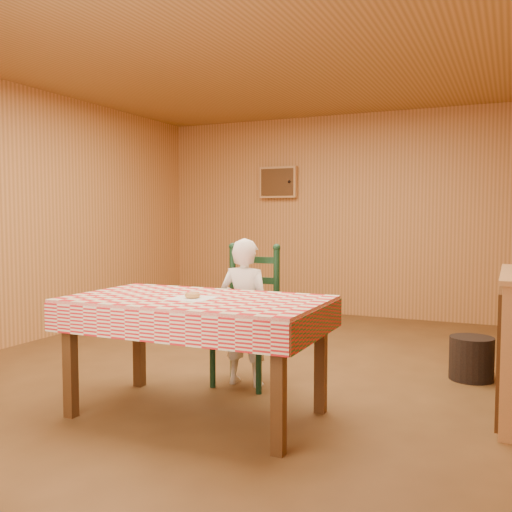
{
  "coord_description": "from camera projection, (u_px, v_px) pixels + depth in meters",
  "views": [
    {
      "loc": [
        2.0,
        -4.25,
        1.29
      ],
      "look_at": [
        0.0,
        0.2,
        0.95
      ],
      "focal_mm": 40.0,
      "sensor_mm": 36.0,
      "label": 1
    }
  ],
  "objects": [
    {
      "name": "ground",
      "position": [
        246.0,
        370.0,
        4.78
      ],
      "size": [
        6.0,
        6.0,
        0.0
      ],
      "primitive_type": "plane",
      "color": "brown",
      "rests_on": "ground"
    },
    {
      "name": "storage_bin",
      "position": [
        471.0,
        358.0,
        4.5
      ],
      "size": [
        0.39,
        0.39,
        0.34
      ],
      "primitive_type": "cylinder",
      "rotation": [
        0.0,
        0.0,
        -0.18
      ],
      "color": "black",
      "rests_on": "ground"
    },
    {
      "name": "cabin_walls",
      "position": [
        271.0,
        157.0,
        5.14
      ],
      "size": [
        5.1,
        6.05,
        2.65
      ],
      "color": "#C18346",
      "rests_on": "ground"
    },
    {
      "name": "napkin",
      "position": [
        192.0,
        298.0,
        3.62
      ],
      "size": [
        0.26,
        0.26,
        0.0
      ],
      "primitive_type": "cube",
      "rotation": [
        0.0,
        0.0,
        0.01
      ],
      "color": "white",
      "rests_on": "dining_table"
    },
    {
      "name": "ladder_chair",
      "position": [
        248.0,
        318.0,
        4.4
      ],
      "size": [
        0.44,
        0.4,
        1.08
      ],
      "color": "black",
      "rests_on": "ground"
    },
    {
      "name": "dining_table",
      "position": [
        197.0,
        310.0,
        3.67
      ],
      "size": [
        1.66,
        0.96,
        0.77
      ],
      "color": "#513015",
      "rests_on": "ground"
    },
    {
      "name": "donut",
      "position": [
        192.0,
        295.0,
        3.62
      ],
      "size": [
        0.13,
        0.13,
        0.03
      ],
      "primitive_type": "torus",
      "rotation": [
        0.0,
        0.0,
        -0.32
      ],
      "color": "#C68D47",
      "rests_on": "napkin"
    },
    {
      "name": "seated_child",
      "position": [
        245.0,
        312.0,
        4.34
      ],
      "size": [
        0.41,
        0.27,
        1.12
      ],
      "primitive_type": "imported",
      "rotation": [
        0.0,
        0.0,
        3.14
      ],
      "color": "white",
      "rests_on": "ground"
    }
  ]
}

